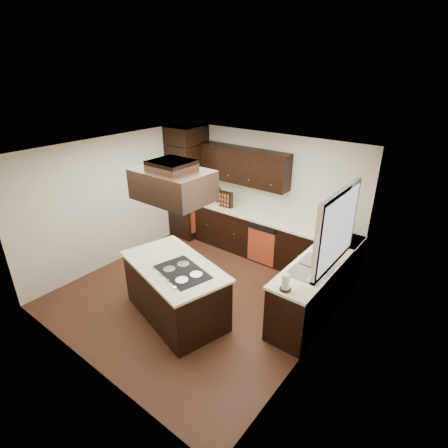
{
  "coord_description": "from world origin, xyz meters",
  "views": [
    {
      "loc": [
        3.47,
        -3.75,
        3.67
      ],
      "look_at": [
        0.1,
        0.6,
        1.15
      ],
      "focal_mm": 28.0,
      "sensor_mm": 36.0,
      "label": 1
    }
  ],
  "objects_px": {
    "range_hood": "(173,185)",
    "oven_column": "(189,191)",
    "island": "(176,291)",
    "spice_rack": "(224,199)"
  },
  "relations": [
    {
      "from": "range_hood",
      "to": "oven_column",
      "type": "bearing_deg",
      "value": 129.74
    },
    {
      "from": "island",
      "to": "range_hood",
      "type": "xyz_separation_m",
      "value": [
        0.0,
        0.09,
        1.72
      ]
    },
    {
      "from": "oven_column",
      "to": "spice_rack",
      "type": "distance_m",
      "value": 1.01
    },
    {
      "from": "oven_column",
      "to": "island",
      "type": "relative_size",
      "value": 1.25
    },
    {
      "from": "oven_column",
      "to": "island",
      "type": "bearing_deg",
      "value": -51.33
    },
    {
      "from": "spice_rack",
      "to": "island",
      "type": "bearing_deg",
      "value": -72.81
    },
    {
      "from": "oven_column",
      "to": "range_hood",
      "type": "xyz_separation_m",
      "value": [
        1.88,
        -2.25,
        1.1
      ]
    },
    {
      "from": "island",
      "to": "spice_rack",
      "type": "distance_m",
      "value": 2.58
    },
    {
      "from": "oven_column",
      "to": "range_hood",
      "type": "distance_m",
      "value": 3.13
    },
    {
      "from": "island",
      "to": "spice_rack",
      "type": "height_order",
      "value": "spice_rack"
    }
  ]
}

